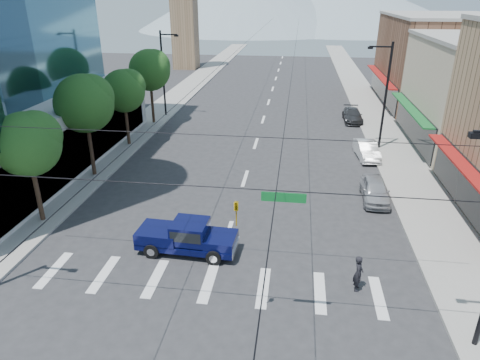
{
  "coord_description": "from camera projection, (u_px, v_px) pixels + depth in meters",
  "views": [
    {
      "loc": [
        3.48,
        -14.67,
        12.62
      ],
      "look_at": [
        0.58,
        6.93,
        3.0
      ],
      "focal_mm": 32.0,
      "sensor_mm": 36.0,
      "label": 1
    }
  ],
  "objects": [
    {
      "name": "ground",
      "position": [
        206.0,
        304.0,
        18.82
      ],
      "size": [
        160.0,
        160.0,
        0.0
      ],
      "primitive_type": "plane",
      "color": "#28282B",
      "rests_on": "ground"
    },
    {
      "name": "sidewalk_left",
      "position": [
        179.0,
        95.0,
        56.52
      ],
      "size": [
        4.0,
        120.0,
        0.15
      ],
      "primitive_type": "cube",
      "color": "gray",
      "rests_on": "ground"
    },
    {
      "name": "sidewalk_right",
      "position": [
        365.0,
        101.0,
        53.59
      ],
      "size": [
        4.0,
        120.0,
        0.15
      ],
      "primitive_type": "cube",
      "color": "gray",
      "rests_on": "ground"
    },
    {
      "name": "shop_far",
      "position": [
        439.0,
        62.0,
        50.63
      ],
      "size": [
        12.0,
        18.0,
        10.0
      ],
      "primitive_type": "cube",
      "color": "brown",
      "rests_on": "ground"
    },
    {
      "name": "clock_tower",
      "position": [
        184.0,
        4.0,
        72.74
      ],
      "size": [
        4.8,
        4.8,
        20.4
      ],
      "color": "#8C6B4C",
      "rests_on": "ground"
    },
    {
      "name": "mountain_right",
      "position": [
        347.0,
        2.0,
        157.82
      ],
      "size": [
        90.0,
        90.0,
        18.0
      ],
      "primitive_type": "cone",
      "color": "gray",
      "rests_on": "ground"
    },
    {
      "name": "tree_near",
      "position": [
        30.0,
        142.0,
        23.68
      ],
      "size": [
        3.65,
        3.64,
        6.71
      ],
      "color": "black",
      "rests_on": "ground"
    },
    {
      "name": "tree_midnear",
      "position": [
        86.0,
        102.0,
        29.78
      ],
      "size": [
        4.09,
        4.09,
        7.52
      ],
      "color": "black",
      "rests_on": "ground"
    },
    {
      "name": "tree_midfar",
      "position": [
        125.0,
        89.0,
        36.37
      ],
      "size": [
        3.65,
        3.64,
        6.71
      ],
      "color": "black",
      "rests_on": "ground"
    },
    {
      "name": "tree_far",
      "position": [
        151.0,
        69.0,
        42.48
      ],
      "size": [
        4.09,
        4.09,
        7.52
      ],
      "color": "black",
      "rests_on": "ground"
    },
    {
      "name": "signal_rig",
      "position": [
        202.0,
        224.0,
        16.01
      ],
      "size": [
        21.8,
        0.2,
        9.0
      ],
      "color": "black",
      "rests_on": "ground"
    },
    {
      "name": "lamp_pole_nw",
      "position": [
        164.0,
        71.0,
        45.32
      ],
      "size": [
        2.0,
        0.25,
        9.0
      ],
      "color": "black",
      "rests_on": "ground"
    },
    {
      "name": "lamp_pole_ne",
      "position": [
        384.0,
        93.0,
        35.47
      ],
      "size": [
        2.0,
        0.25,
        9.0
      ],
      "color": "black",
      "rests_on": "ground"
    },
    {
      "name": "pickup_truck",
      "position": [
        187.0,
        236.0,
        22.29
      ],
      "size": [
        5.36,
        2.27,
        1.78
      ],
      "rotation": [
        0.0,
        0.0,
        -0.05
      ],
      "color": "#070A37",
      "rests_on": "ground"
    },
    {
      "name": "pedestrian",
      "position": [
        358.0,
        273.0,
        19.43
      ],
      "size": [
        0.51,
        0.7,
        1.78
      ],
      "primitive_type": "imported",
      "rotation": [
        0.0,
        0.0,
        1.43
      ],
      "color": "black",
      "rests_on": "ground"
    },
    {
      "name": "parked_car_near",
      "position": [
        375.0,
        190.0,
        27.98
      ],
      "size": [
        1.77,
        4.22,
        1.43
      ],
      "primitive_type": "imported",
      "rotation": [
        0.0,
        0.0,
        -0.02
      ],
      "color": "#AAAAAF",
      "rests_on": "ground"
    },
    {
      "name": "parked_car_mid",
      "position": [
        367.0,
        150.0,
        35.13
      ],
      "size": [
        1.88,
        4.36,
        1.4
      ],
      "primitive_type": "imported",
      "rotation": [
        0.0,
        0.0,
        0.1
      ],
      "color": "white",
      "rests_on": "ground"
    },
    {
      "name": "parked_car_far",
      "position": [
        353.0,
        115.0,
        45.1
      ],
      "size": [
        1.9,
        4.58,
        1.32
      ],
      "primitive_type": "imported",
      "rotation": [
        0.0,
        0.0,
        0.01
      ],
      "color": "#303032",
      "rests_on": "ground"
    }
  ]
}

